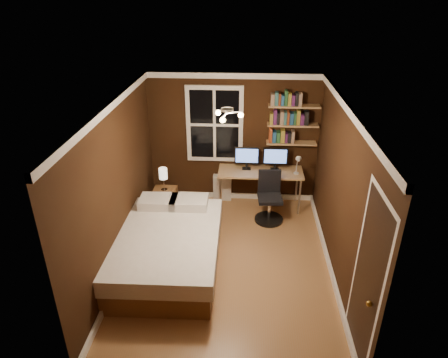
# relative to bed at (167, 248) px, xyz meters

# --- Properties ---
(floor) EXTENTS (4.20, 4.20, 0.00)m
(floor) POSITION_rel_bed_xyz_m (0.91, 0.13, -0.32)
(floor) COLOR #99693D
(floor) RESTS_ON ground
(wall_back) EXTENTS (3.20, 0.04, 2.50)m
(wall_back) POSITION_rel_bed_xyz_m (0.91, 2.23, 0.93)
(wall_back) COLOR black
(wall_back) RESTS_ON ground
(wall_left) EXTENTS (0.04, 4.20, 2.50)m
(wall_left) POSITION_rel_bed_xyz_m (-0.69, 0.13, 0.93)
(wall_left) COLOR black
(wall_left) RESTS_ON ground
(wall_right) EXTENTS (0.04, 4.20, 2.50)m
(wall_right) POSITION_rel_bed_xyz_m (2.51, 0.13, 0.93)
(wall_right) COLOR black
(wall_right) RESTS_ON ground
(ceiling) EXTENTS (3.20, 4.20, 0.02)m
(ceiling) POSITION_rel_bed_xyz_m (0.91, 0.13, 2.18)
(ceiling) COLOR white
(ceiling) RESTS_ON wall_back
(window) EXTENTS (1.06, 0.06, 1.46)m
(window) POSITION_rel_bed_xyz_m (0.56, 2.20, 1.23)
(window) COLOR white
(window) RESTS_ON wall_back
(door) EXTENTS (0.03, 0.82, 2.05)m
(door) POSITION_rel_bed_xyz_m (2.50, -1.42, 0.71)
(door) COLOR black
(door) RESTS_ON ground
(door_knob) EXTENTS (0.06, 0.06, 0.06)m
(door_knob) POSITION_rel_bed_xyz_m (2.46, -1.72, 0.68)
(door_knob) COLOR gold
(door_knob) RESTS_ON door
(ceiling_fixture) EXTENTS (0.44, 0.44, 0.18)m
(ceiling_fixture) POSITION_rel_bed_xyz_m (0.91, 0.03, 2.08)
(ceiling_fixture) COLOR beige
(ceiling_fixture) RESTS_ON ceiling
(bookshelf_lower) EXTENTS (0.92, 0.22, 0.03)m
(bookshelf_lower) POSITION_rel_bed_xyz_m (1.99, 2.11, 0.93)
(bookshelf_lower) COLOR #A57F50
(bookshelf_lower) RESTS_ON wall_back
(books_row_lower) EXTENTS (0.42, 0.16, 0.23)m
(books_row_lower) POSITION_rel_bed_xyz_m (1.99, 2.11, 1.06)
(books_row_lower) COLOR maroon
(books_row_lower) RESTS_ON bookshelf_lower
(bookshelf_middle) EXTENTS (0.92, 0.22, 0.03)m
(bookshelf_middle) POSITION_rel_bed_xyz_m (1.99, 2.11, 1.28)
(bookshelf_middle) COLOR #A57F50
(bookshelf_middle) RESTS_ON wall_back
(books_row_middle) EXTENTS (0.66, 0.16, 0.23)m
(books_row_middle) POSITION_rel_bed_xyz_m (1.99, 2.11, 1.41)
(books_row_middle) COLOR navy
(books_row_middle) RESTS_ON bookshelf_middle
(bookshelf_upper) EXTENTS (0.92, 0.22, 0.03)m
(bookshelf_upper) POSITION_rel_bed_xyz_m (1.99, 2.11, 1.63)
(bookshelf_upper) COLOR #A57F50
(bookshelf_upper) RESTS_ON wall_back
(books_row_upper) EXTENTS (0.54, 0.16, 0.23)m
(books_row_upper) POSITION_rel_bed_xyz_m (1.99, 2.11, 1.76)
(books_row_upper) COLOR #23522A
(books_row_upper) RESTS_ON bookshelf_upper
(bed) EXTENTS (1.61, 2.21, 0.74)m
(bed) POSITION_rel_bed_xyz_m (0.00, 0.00, 0.00)
(bed) COLOR brown
(bed) RESTS_ON ground
(nightstand) EXTENTS (0.42, 0.42, 0.52)m
(nightstand) POSITION_rel_bed_xyz_m (-0.31, 1.48, -0.06)
(nightstand) COLOR brown
(nightstand) RESTS_ON ground
(bedside_lamp) EXTENTS (0.15, 0.15, 0.44)m
(bedside_lamp) POSITION_rel_bed_xyz_m (-0.31, 1.48, 0.42)
(bedside_lamp) COLOR beige
(bedside_lamp) RESTS_ON nightstand
(radiator) EXTENTS (0.36, 0.12, 0.53)m
(radiator) POSITION_rel_bed_xyz_m (0.70, 2.13, -0.05)
(radiator) COLOR beige
(radiator) RESTS_ON ground
(desk) EXTENTS (1.58, 0.59, 0.75)m
(desk) POSITION_rel_bed_xyz_m (1.44, 1.91, 0.37)
(desk) COLOR #A57F50
(desk) RESTS_ON ground
(monitor_left) EXTENTS (0.46, 0.12, 0.44)m
(monitor_left) POSITION_rel_bed_xyz_m (1.17, 1.99, 0.65)
(monitor_left) COLOR black
(monitor_left) RESTS_ON desk
(monitor_right) EXTENTS (0.46, 0.12, 0.44)m
(monitor_right) POSITION_rel_bed_xyz_m (1.70, 1.99, 0.65)
(monitor_right) COLOR black
(monitor_right) RESTS_ON desk
(desk_lamp) EXTENTS (0.14, 0.32, 0.44)m
(desk_lamp) POSITION_rel_bed_xyz_m (2.09, 1.76, 0.65)
(desk_lamp) COLOR silver
(desk_lamp) RESTS_ON desk
(office_chair) EXTENTS (0.52, 0.52, 0.94)m
(office_chair) POSITION_rel_bed_xyz_m (1.60, 1.43, 0.03)
(office_chair) COLOR black
(office_chair) RESTS_ON ground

